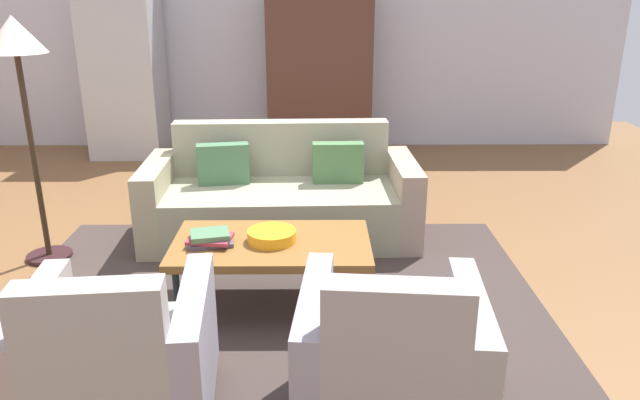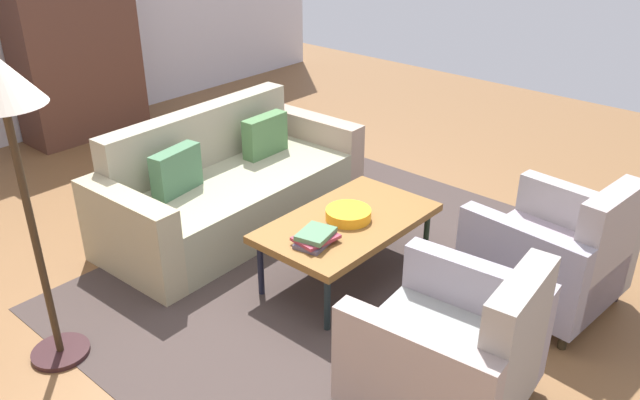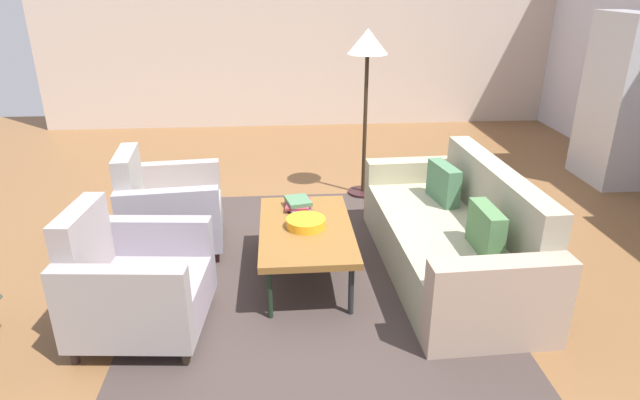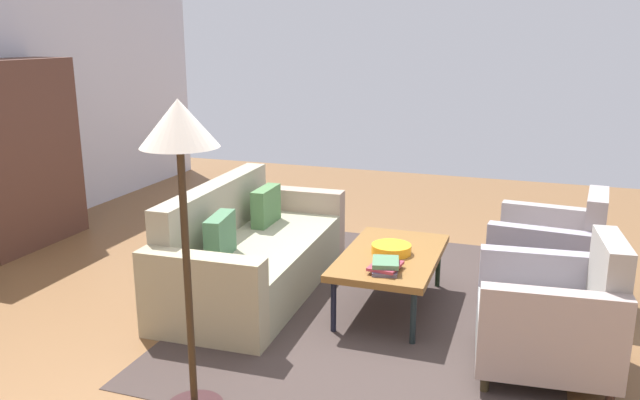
# 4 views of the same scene
# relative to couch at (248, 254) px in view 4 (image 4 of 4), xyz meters

# --- Properties ---
(ground_plane) EXTENTS (10.41, 10.41, 0.00)m
(ground_plane) POSITION_rel_couch_xyz_m (-0.36, -0.99, -0.29)
(ground_plane) COLOR brown
(area_rug) EXTENTS (3.40, 2.60, 0.01)m
(area_rug) POSITION_rel_couch_xyz_m (0.00, -1.14, -0.28)
(area_rug) COLOR #3C312E
(area_rug) RESTS_ON ground
(couch) EXTENTS (2.13, 0.97, 0.86)m
(couch) POSITION_rel_couch_xyz_m (0.00, 0.00, 0.00)
(couch) COLOR gray
(couch) RESTS_ON ground
(coffee_table) EXTENTS (1.20, 0.70, 0.43)m
(coffee_table) POSITION_rel_couch_xyz_m (0.00, -1.19, 0.11)
(coffee_table) COLOR black
(coffee_table) RESTS_ON ground
(armchair_left) EXTENTS (0.87, 0.87, 0.88)m
(armchair_left) POSITION_rel_couch_xyz_m (-0.59, -2.35, 0.06)
(armchair_left) COLOR #302919
(armchair_left) RESTS_ON ground
(armchair_right) EXTENTS (0.87, 0.87, 0.88)m
(armchair_right) POSITION_rel_couch_xyz_m (0.60, -2.35, 0.06)
(armchair_right) COLOR #342C19
(armchair_right) RESTS_ON ground
(fruit_bowl) EXTENTS (0.30, 0.30, 0.07)m
(fruit_bowl) POSITION_rel_couch_xyz_m (0.01, -1.19, 0.18)
(fruit_bowl) COLOR orange
(fruit_bowl) RESTS_ON coffee_table
(book_stack) EXTENTS (0.30, 0.23, 0.08)m
(book_stack) POSITION_rel_couch_xyz_m (-0.36, -1.23, 0.18)
(book_stack) COLOR #51495D
(book_stack) RESTS_ON coffee_table
(cabinet) EXTENTS (1.20, 0.51, 1.80)m
(cabinet) POSITION_rel_couch_xyz_m (0.32, 2.58, 0.61)
(cabinet) COLOR #4F2F25
(cabinet) RESTS_ON ground
(floor_lamp) EXTENTS (0.40, 0.40, 1.72)m
(floor_lamp) POSITION_rel_couch_xyz_m (-1.70, -0.48, 1.16)
(floor_lamp) COLOR black
(floor_lamp) RESTS_ON ground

